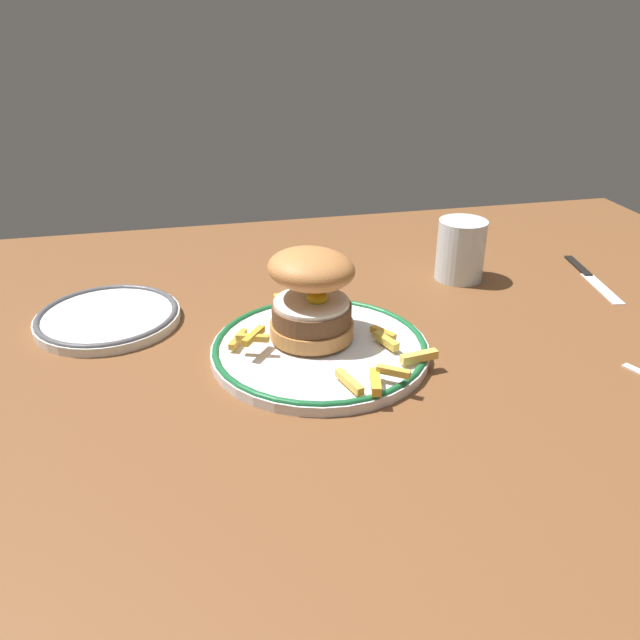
% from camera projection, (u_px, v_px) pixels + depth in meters
% --- Properties ---
extents(ground_plane, '(1.35, 0.96, 0.04)m').
position_uv_depth(ground_plane, '(358.00, 349.00, 0.81)').
color(ground_plane, brown).
extents(dinner_plate, '(0.26, 0.26, 0.02)m').
position_uv_depth(dinner_plate, '(320.00, 348.00, 0.75)').
color(dinner_plate, silver).
rests_on(dinner_plate, ground_plane).
extents(burger, '(0.12, 0.12, 0.11)m').
position_uv_depth(burger, '(312.00, 293.00, 0.75)').
color(burger, '#BA793E').
rests_on(burger, dinner_plate).
extents(fries_pile, '(0.23, 0.24, 0.02)m').
position_uv_depth(fries_pile, '(334.00, 339.00, 0.74)').
color(fries_pile, gold).
rests_on(fries_pile, dinner_plate).
extents(water_glass, '(0.07, 0.07, 0.09)m').
position_uv_depth(water_glass, '(460.00, 254.00, 0.95)').
color(water_glass, silver).
rests_on(water_glass, ground_plane).
extents(side_plate, '(0.19, 0.19, 0.02)m').
position_uv_depth(side_plate, '(108.00, 317.00, 0.83)').
color(side_plate, silver).
rests_on(side_plate, ground_plane).
extents(knife, '(0.04, 0.18, 0.01)m').
position_uv_depth(knife, '(588.00, 274.00, 0.97)').
color(knife, black).
rests_on(knife, ground_plane).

